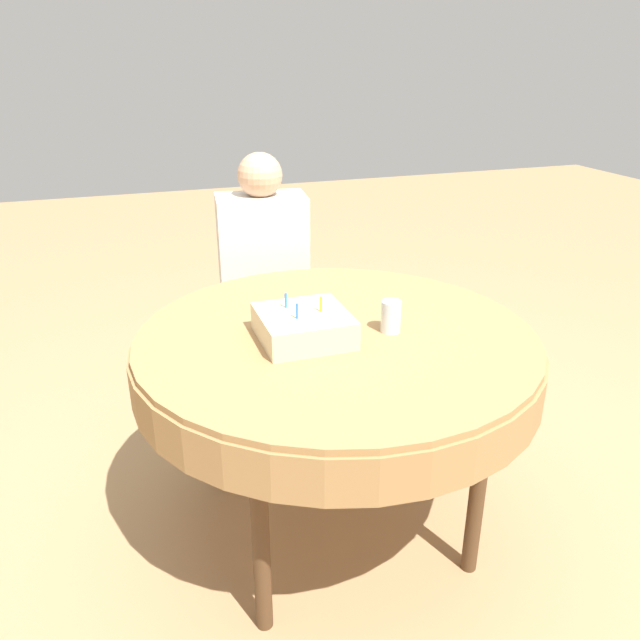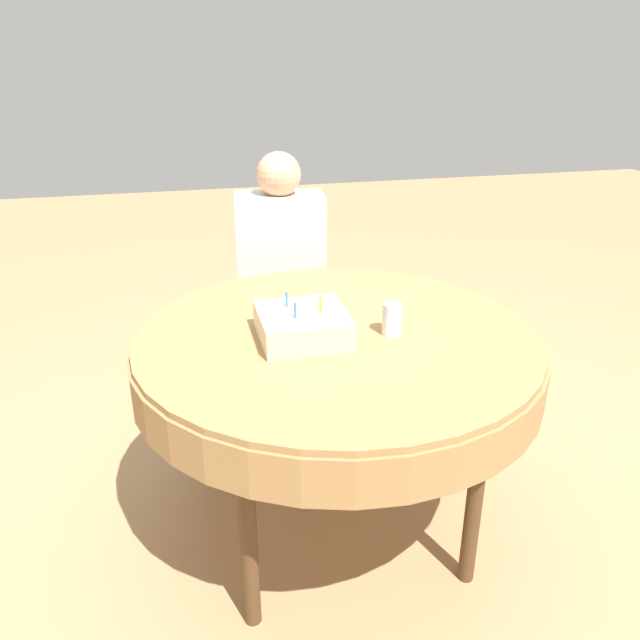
% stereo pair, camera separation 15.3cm
% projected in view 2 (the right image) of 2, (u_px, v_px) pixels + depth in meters
% --- Properties ---
extents(ground_plane, '(12.00, 12.00, 0.00)m').
position_uv_depth(ground_plane, '(335.00, 523.00, 2.23)').
color(ground_plane, '#A37F56').
extents(dining_table, '(1.27, 1.27, 0.75)m').
position_uv_depth(dining_table, '(337.00, 358.00, 1.97)').
color(dining_table, '#9E7547').
rests_on(dining_table, ground_plane).
extents(chair, '(0.44, 0.44, 0.93)m').
position_uv_depth(chair, '(281.00, 299.00, 2.91)').
color(chair, brown).
rests_on(chair, ground_plane).
extents(person, '(0.41, 0.36, 1.17)m').
position_uv_depth(person, '(281.00, 263.00, 2.75)').
color(person, tan).
rests_on(person, ground_plane).
extents(birthday_cake, '(0.26, 0.26, 0.13)m').
position_uv_depth(birthday_cake, '(303.00, 325.00, 1.89)').
color(birthday_cake, beige).
rests_on(birthday_cake, dining_table).
extents(drinking_glass, '(0.06, 0.06, 0.10)m').
position_uv_depth(drinking_glass, '(392.00, 319.00, 1.91)').
color(drinking_glass, silver).
rests_on(drinking_glass, dining_table).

